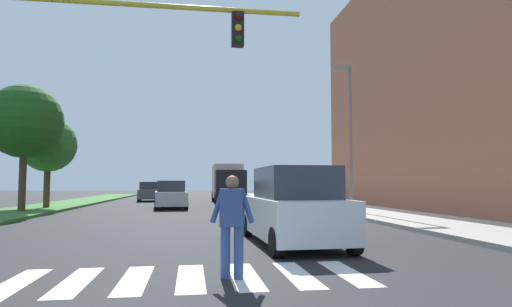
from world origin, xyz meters
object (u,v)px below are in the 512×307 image
(street_lamp_right, at_px, (349,124))
(truck_box_delivery, at_px, (228,182))
(suv_crossing, at_px, (293,208))
(tree_far, at_px, (25,122))
(sedan_distant, at_px, (149,192))
(pedestrian_performer, at_px, (232,221))
(sedan_midblock, at_px, (170,196))
(tree_distant, at_px, (48,145))

(street_lamp_right, relative_size, truck_box_delivery, 1.21)
(suv_crossing, bearing_deg, truck_box_delivery, 89.19)
(street_lamp_right, height_order, suv_crossing, street_lamp_right)
(suv_crossing, bearing_deg, street_lamp_right, 62.06)
(tree_far, distance_m, sedan_distant, 16.24)
(pedestrian_performer, bearing_deg, tree_far, 119.19)
(tree_far, relative_size, suv_crossing, 1.41)
(pedestrian_performer, distance_m, sedan_midblock, 20.22)
(tree_distant, distance_m, truck_box_delivery, 14.01)
(tree_far, distance_m, sedan_midblock, 9.06)
(tree_distant, relative_size, sedan_distant, 1.23)
(sedan_midblock, distance_m, sedan_distant, 11.72)
(pedestrian_performer, distance_m, suv_crossing, 4.15)
(suv_crossing, distance_m, truck_box_delivery, 24.02)
(sedan_distant, bearing_deg, sedan_midblock, -78.15)
(sedan_distant, bearing_deg, truck_box_delivery, -30.64)
(suv_crossing, distance_m, sedan_midblock, 16.90)
(street_lamp_right, distance_m, truck_box_delivery, 15.05)
(pedestrian_performer, relative_size, suv_crossing, 0.36)
(pedestrian_performer, relative_size, sedan_distant, 0.39)
(sedan_midblock, xyz_separation_m, truck_box_delivery, (4.21, 7.55, 0.84))
(tree_far, xyz_separation_m, pedestrian_performer, (9.31, -16.66, -3.83))
(street_lamp_right, bearing_deg, sedan_distant, 123.21)
(sedan_distant, xyz_separation_m, truck_box_delivery, (6.61, -3.92, 0.85))
(tree_far, distance_m, street_lamp_right, 16.85)
(suv_crossing, relative_size, sedan_distant, 1.07)
(tree_distant, distance_m, street_lamp_right, 17.44)
(suv_crossing, bearing_deg, tree_distant, 124.39)
(sedan_distant, relative_size, truck_box_delivery, 0.70)
(suv_crossing, bearing_deg, sedan_midblock, 103.22)
(truck_box_delivery, bearing_deg, tree_far, -136.38)
(tree_distant, distance_m, suv_crossing, 19.70)
(pedestrian_performer, relative_size, truck_box_delivery, 0.27)
(tree_far, bearing_deg, pedestrian_performer, -60.81)
(tree_distant, relative_size, sedan_midblock, 1.16)
(sedan_midblock, bearing_deg, sedan_distant, 101.85)
(tree_far, height_order, sedan_distant, tree_far)
(tree_far, distance_m, tree_distant, 3.24)
(tree_far, bearing_deg, street_lamp_right, -9.74)
(pedestrian_performer, xyz_separation_m, suv_crossing, (1.92, 3.68, -0.00))
(suv_crossing, relative_size, sedan_midblock, 1.01)
(tree_distant, bearing_deg, street_lamp_right, -19.96)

